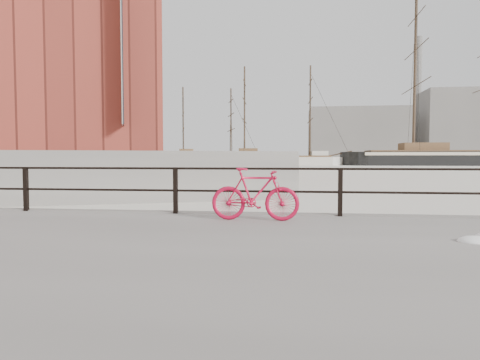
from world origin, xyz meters
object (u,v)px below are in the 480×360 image
(workboat_far, at_px, (99,169))
(workboat_near, at_px, (23,173))
(bicycle, at_px, (255,194))
(schooner_mid, at_px, (277,165))
(schooner_left, at_px, (207,165))

(workboat_far, bearing_deg, workboat_near, -99.27)
(workboat_near, xyz_separation_m, workboat_far, (2.38, 12.53, 0.00))
(bicycle, xyz_separation_m, workboat_near, (-27.28, 33.07, -0.86))
(bicycle, bearing_deg, workboat_near, 130.68)
(bicycle, relative_size, workboat_near, 0.14)
(bicycle, height_order, schooner_mid, schooner_mid)
(schooner_left, bearing_deg, bicycle, -94.45)
(schooner_left, bearing_deg, workboat_far, -119.42)
(workboat_near, bearing_deg, workboat_far, 63.94)
(workboat_near, bearing_deg, schooner_left, 62.51)
(schooner_left, height_order, workboat_near, schooner_left)
(schooner_mid, bearing_deg, workboat_far, -125.02)
(bicycle, height_order, workboat_far, workboat_far)
(schooner_mid, relative_size, workboat_near, 2.41)
(schooner_left, height_order, workboat_far, schooner_left)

